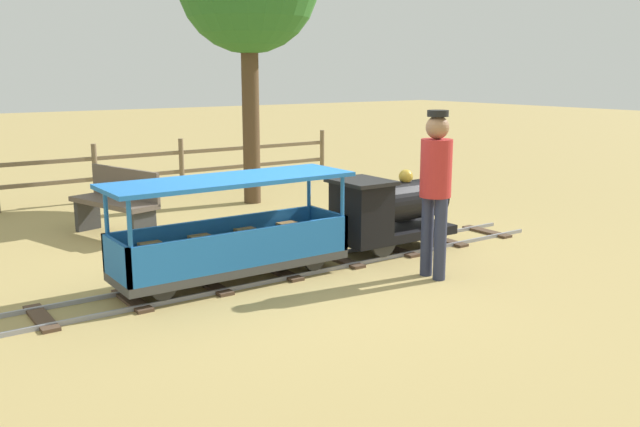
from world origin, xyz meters
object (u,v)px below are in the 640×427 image
at_px(locomotive, 389,209).
at_px(park_bench, 117,202).
at_px(passenger_car, 232,239).
at_px(conductor_person, 436,181).

bearing_deg(locomotive, park_bench, -138.42).
relative_size(passenger_car, park_bench, 1.73).
distance_m(passenger_car, conductor_person, 2.01).
bearing_deg(passenger_car, conductor_person, 59.95).
height_order(passenger_car, park_bench, passenger_car).
relative_size(conductor_person, park_bench, 1.19).
xyz_separation_m(passenger_car, conductor_person, (0.97, 1.68, 0.53)).
relative_size(passenger_car, conductor_person, 1.45).
height_order(locomotive, park_bench, locomotive).
height_order(locomotive, passenger_car, passenger_car).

